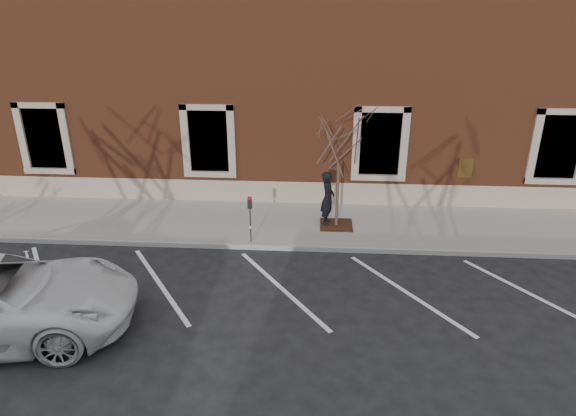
{
  "coord_description": "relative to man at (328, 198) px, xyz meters",
  "views": [
    {
      "loc": [
        0.89,
        -12.91,
        6.57
      ],
      "look_at": [
        0.0,
        0.6,
        1.1
      ],
      "focal_mm": 30.0,
      "sensor_mm": 36.0,
      "label": 1
    }
  ],
  "objects": [
    {
      "name": "tree_grate",
      "position": [
        0.3,
        -0.09,
        -0.88
      ],
      "size": [
        1.06,
        1.06,
        0.03
      ],
      "primitive_type": "cube",
      "color": "#3F1C14",
      "rests_on": "sidewalk_near"
    },
    {
      "name": "man",
      "position": [
        0.0,
        0.0,
        0.0
      ],
      "size": [
        0.51,
        0.7,
        1.79
      ],
      "primitive_type": "imported",
      "rotation": [
        0.0,
        0.0,
        1.44
      ],
      "color": "black",
      "rests_on": "sidewalk_near"
    },
    {
      "name": "curb_near",
      "position": [
        -1.22,
        -1.69,
        -0.97
      ],
      "size": [
        40.0,
        0.12,
        0.15
      ],
      "primitive_type": "cube",
      "color": "#9E9E99",
      "rests_on": "ground"
    },
    {
      "name": "building_civic",
      "position": [
        -1.22,
        6.1,
        2.95
      ],
      "size": [
        40.0,
        8.62,
        8.0
      ],
      "color": "brown",
      "rests_on": "ground"
    },
    {
      "name": "sapling",
      "position": [
        0.3,
        -0.09,
        1.74
      ],
      "size": [
        2.26,
        2.26,
        3.77
      ],
      "color": "#4F3930",
      "rests_on": "sidewalk_near"
    },
    {
      "name": "parking_meter",
      "position": [
        -2.31,
        -1.5,
        0.11
      ],
      "size": [
        0.13,
        0.1,
        1.45
      ],
      "rotation": [
        0.0,
        0.0,
        -0.28
      ],
      "color": "#595B60",
      "rests_on": "sidewalk_near"
    },
    {
      "name": "sidewalk_near",
      "position": [
        -1.22,
        0.11,
        -0.97
      ],
      "size": [
        40.0,
        3.5,
        0.15
      ],
      "primitive_type": "cube",
      "color": "gray",
      "rests_on": "ground"
    },
    {
      "name": "parking_stripes",
      "position": [
        -1.22,
        -3.84,
        -1.04
      ],
      "size": [
        28.0,
        4.4,
        0.01
      ],
      "primitive_type": null,
      "color": "silver",
      "rests_on": "ground"
    },
    {
      "name": "ground",
      "position": [
        -1.22,
        -1.64,
        -1.05
      ],
      "size": [
        120.0,
        120.0,
        0.0
      ],
      "primitive_type": "plane",
      "color": "#28282B",
      "rests_on": "ground"
    }
  ]
}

